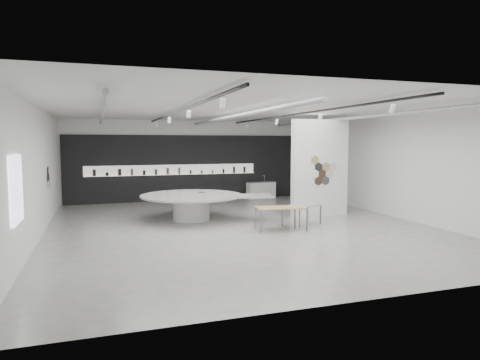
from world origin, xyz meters
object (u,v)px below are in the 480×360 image
object	(u,v)px
sample_table_wood	(281,209)
sample_table_stone	(302,207)
display_island	(194,203)
partition_column	(320,168)
kitchen_counter	(261,190)

from	to	relation	value
sample_table_wood	sample_table_stone	distance (m)	1.09
display_island	sample_table_stone	size ratio (longest dim) A/B	3.30
partition_column	sample_table_wood	distance (m)	3.31
display_island	sample_table_stone	world-z (taller)	display_island
display_island	sample_table_wood	xyz separation A→B (m)	(2.24, -2.58, 0.08)
partition_column	kitchen_counter	distance (m)	5.70
kitchen_counter	partition_column	bearing A→B (deg)	-93.70
kitchen_counter	sample_table_wood	bearing A→B (deg)	-112.38
display_island	sample_table_wood	world-z (taller)	display_island
display_island	kitchen_counter	size ratio (longest dim) A/B	3.26
sample_table_stone	kitchen_counter	distance (m)	7.10
sample_table_wood	sample_table_stone	bearing A→B (deg)	27.06
display_island	sample_table_stone	xyz separation A→B (m)	(3.21, -2.08, 0.02)
sample_table_wood	kitchen_counter	bearing A→B (deg)	73.41
partition_column	sample_table_wood	world-z (taller)	partition_column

